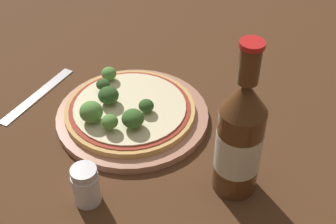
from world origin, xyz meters
TOP-DOWN VIEW (x-y plane):
  - ground_plane at (0.00, 0.00)m, footprint 3.00×3.00m
  - plate at (0.02, -0.01)m, footprint 0.24×0.24m
  - pizza at (0.02, -0.01)m, footprint 0.21×0.21m
  - broccoli_floret_0 at (-0.04, 0.01)m, footprint 0.02×0.02m
  - broccoli_floret_1 at (-0.04, 0.05)m, footprint 0.03×0.03m
  - broccoli_floret_2 at (0.04, -0.06)m, footprint 0.03×0.03m
  - broccoli_floret_3 at (-0.03, -0.06)m, footprint 0.04×0.04m
  - broccoli_floret_4 at (0.01, -0.07)m, footprint 0.02×0.02m
  - broccoli_floret_5 at (0.04, -0.02)m, footprint 0.02×0.02m
  - broccoli_floret_6 at (-0.02, -0.01)m, footprint 0.03×0.03m
  - beer_bottle at (0.20, -0.11)m, footprint 0.06×0.06m
  - pepper_shaker at (0.02, -0.19)m, footprint 0.04×0.04m
  - fork at (-0.16, 0.00)m, footprint 0.05×0.17m

SIDE VIEW (x-z plane):
  - ground_plane at x=0.00m, z-range 0.00..0.00m
  - fork at x=-0.16m, z-range 0.00..0.00m
  - plate at x=0.02m, z-range 0.00..0.01m
  - pizza at x=0.02m, z-range 0.01..0.03m
  - pepper_shaker at x=0.02m, z-range 0.00..0.06m
  - broccoli_floret_5 at x=0.04m, z-range 0.03..0.05m
  - broccoli_floret_1 at x=-0.04m, z-range 0.03..0.05m
  - broccoli_floret_0 at x=-0.04m, z-range 0.03..0.05m
  - broccoli_floret_6 at x=-0.02m, z-range 0.03..0.06m
  - broccoli_floret_4 at x=0.01m, z-range 0.03..0.05m
  - broccoli_floret_2 at x=0.04m, z-range 0.03..0.06m
  - broccoli_floret_3 at x=-0.03m, z-range 0.03..0.06m
  - beer_bottle at x=0.20m, z-range -0.03..0.20m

